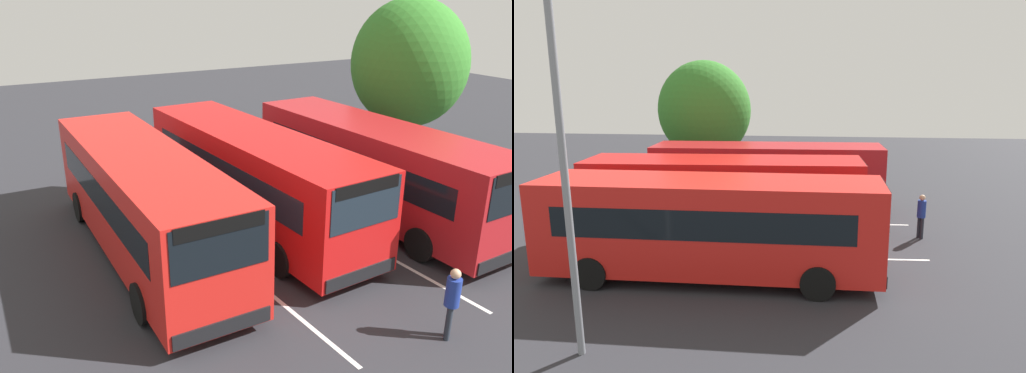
% 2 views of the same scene
% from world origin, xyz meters
% --- Properties ---
extents(ground_plane, '(67.17, 67.17, 0.00)m').
position_xyz_m(ground_plane, '(0.00, 0.00, 0.00)').
color(ground_plane, '#2B2B30').
extents(bus_far_left, '(10.30, 2.66, 3.09)m').
position_xyz_m(bus_far_left, '(-0.27, -3.83, 1.71)').
color(bus_far_left, red).
rests_on(bus_far_left, ground).
extents(bus_center_left, '(10.40, 3.01, 3.09)m').
position_xyz_m(bus_center_left, '(-0.56, -0.12, 1.71)').
color(bus_center_left, red).
rests_on(bus_center_left, ground).
extents(bus_center_right, '(10.36, 2.88, 3.09)m').
position_xyz_m(bus_center_right, '(0.65, 3.86, 1.71)').
color(bus_center_right, '#AD191E').
rests_on(bus_center_right, ground).
extents(pedestrian, '(0.44, 0.44, 1.72)m').
position_xyz_m(pedestrian, '(6.86, 0.66, 1.02)').
color(pedestrian, '#232833').
rests_on(pedestrian, ground).
extents(street_lamp, '(0.87, 2.62, 8.32)m').
position_xyz_m(street_lamp, '(-2.18, -7.97, 4.78)').
color(street_lamp, gray).
rests_on(street_lamp, ground).
extents(depot_tree, '(5.18, 4.66, 7.01)m').
position_xyz_m(depot_tree, '(-3.48, 9.08, 4.28)').
color(depot_tree, '#4C3823').
rests_on(depot_tree, ground).
extents(lane_stripe_outer_left, '(13.48, 0.79, 0.01)m').
position_xyz_m(lane_stripe_outer_left, '(0.00, -2.00, 0.00)').
color(lane_stripe_outer_left, silver).
rests_on(lane_stripe_outer_left, ground).
extents(lane_stripe_inner_left, '(13.48, 0.79, 0.01)m').
position_xyz_m(lane_stripe_inner_left, '(0.00, 2.00, 0.00)').
color(lane_stripe_inner_left, silver).
rests_on(lane_stripe_inner_left, ground).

